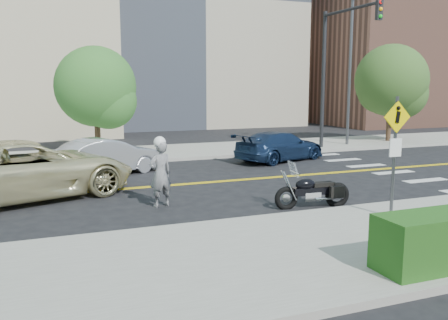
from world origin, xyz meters
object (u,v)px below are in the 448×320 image
motorcycle (313,184)px  parked_car_silver (107,156)px  motorcyclist (160,172)px  parked_car_blue (280,146)px  suv (27,169)px  pedestrian_sign (395,145)px

motorcycle → parked_car_silver: bearing=129.6°
motorcyclist → parked_car_silver: motorcyclist is taller
motorcycle → parked_car_silver: parked_car_silver is taller
parked_car_silver → parked_car_blue: bearing=-106.8°
parked_car_blue → motorcycle: bearing=139.1°
suv → parked_car_silver: 4.16m
motorcyclist → parked_car_blue: size_ratio=0.44×
motorcyclist → suv: bearing=-51.3°
pedestrian_sign → parked_car_blue: pedestrian_sign is taller
motorcyclist → suv: (-3.54, 2.42, -0.10)m
parked_car_silver → suv: bearing=116.4°
motorcyclist → motorcycle: (3.99, -1.60, -0.34)m
pedestrian_sign → motorcyclist: bearing=144.5°
motorcyclist → motorcycle: bearing=141.2°
parked_car_blue → motorcyclist: bearing=111.8°
motorcycle → suv: suv is taller
motorcycle → parked_car_blue: bearing=74.4°
parked_car_silver → pedestrian_sign: bearing=-169.3°
parked_car_silver → motorcycle: bearing=-168.0°
pedestrian_sign → motorcyclist: size_ratio=1.49×
motorcycle → pedestrian_sign: bearing=-56.5°
pedestrian_sign → motorcycle: 2.60m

